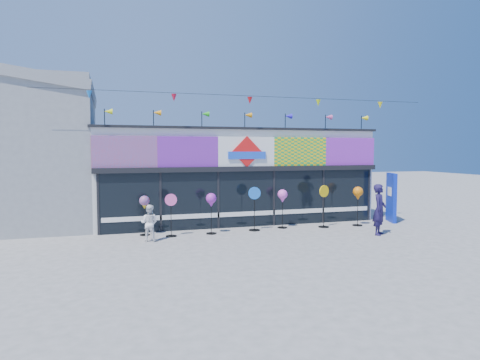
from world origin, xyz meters
name	(u,v)px	position (x,y,z in m)	size (l,w,h in m)	color
ground	(278,244)	(0.00, 0.00, 0.00)	(80.00, 80.00, 0.00)	slate
kite_shop	(230,174)	(0.00, 5.94, 2.05)	(16.00, 5.70, 5.31)	silver
blue_sign	(391,197)	(6.51, 2.76, 1.08)	(0.52, 1.07, 2.15)	#0B25AF
spinner_0	(144,204)	(-4.15, 2.87, 1.18)	(0.37, 0.37, 1.48)	black
spinner_1	(171,214)	(-3.25, 2.34, 0.83)	(0.44, 0.40, 1.57)	black
spinner_2	(211,201)	(-1.73, 2.39, 1.24)	(0.39, 0.39, 1.55)	black
spinner_3	(254,208)	(0.05, 2.54, 0.91)	(0.48, 0.44, 1.72)	black
spinner_4	(283,197)	(1.32, 2.74, 1.26)	(0.40, 0.40, 1.57)	black
spinner_5	(324,205)	(3.00, 2.38, 0.92)	(0.48, 0.44, 1.73)	black
spinner_6	(358,194)	(4.53, 2.30, 1.32)	(0.42, 0.42, 1.64)	black
adult_man	(379,210)	(4.22, 0.37, 0.95)	(0.69, 0.46, 1.90)	#1B143E
child	(149,223)	(-4.09, 1.76, 0.64)	(0.62, 0.36, 1.28)	white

